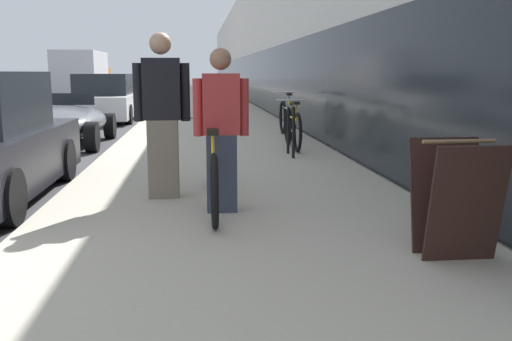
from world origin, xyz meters
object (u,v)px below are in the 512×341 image
(person_bystander, at_px, (162,116))
(sandwich_board_sign, at_px, (456,198))
(bike_rack_hoop, at_px, (291,125))
(cruiser_bike_nearest, at_px, (293,128))
(moving_truck, at_px, (83,75))
(tandem_bicycle, at_px, (211,169))
(cruiser_bike_middle, at_px, (286,118))
(person_rider, at_px, (221,131))
(vintage_roadster_curbside, at_px, (61,123))
(parked_sedan_far, at_px, (105,100))

(person_bystander, distance_m, sandwich_board_sign, 3.32)
(bike_rack_hoop, height_order, sandwich_board_sign, sandwich_board_sign)
(cruiser_bike_nearest, distance_m, sandwich_board_sign, 6.27)
(bike_rack_hoop, distance_m, moving_truck, 25.89)
(cruiser_bike_nearest, bearing_deg, bike_rack_hoop, -101.52)
(tandem_bicycle, height_order, cruiser_bike_middle, cruiser_bike_middle)
(cruiser_bike_middle, height_order, moving_truck, moving_truck)
(tandem_bicycle, relative_size, cruiser_bike_middle, 1.52)
(cruiser_bike_middle, bearing_deg, moving_truck, 111.28)
(person_rider, xyz_separation_m, cruiser_bike_nearest, (1.50, 4.64, -0.44))
(bike_rack_hoop, bearing_deg, tandem_bicycle, -112.66)
(cruiser_bike_middle, xyz_separation_m, vintage_roadster_curbside, (-4.83, 0.12, -0.08))
(cruiser_bike_nearest, bearing_deg, person_bystander, -118.37)
(cruiser_bike_middle, height_order, vintage_roadster_curbside, cruiser_bike_middle)
(tandem_bicycle, bearing_deg, bike_rack_hoop, 67.34)
(parked_sedan_far, xyz_separation_m, moving_truck, (-3.56, 15.30, 0.70))
(person_rider, xyz_separation_m, moving_truck, (-6.72, 28.33, 0.40))
(person_bystander, xyz_separation_m, bike_rack_hoop, (1.93, 3.02, -0.40))
(tandem_bicycle, height_order, sandwich_board_sign, sandwich_board_sign)
(bike_rack_hoop, height_order, vintage_roadster_curbside, vintage_roadster_curbside)
(bike_rack_hoop, bearing_deg, person_rider, -109.44)
(tandem_bicycle, bearing_deg, person_bystander, 145.36)
(cruiser_bike_middle, bearing_deg, bike_rack_hoop, -97.51)
(tandem_bicycle, distance_m, parked_sedan_far, 13.05)
(bike_rack_hoop, height_order, moving_truck, moving_truck)
(sandwich_board_sign, height_order, parked_sedan_far, parked_sedan_far)
(bike_rack_hoop, bearing_deg, moving_truck, 108.09)
(bike_rack_hoop, xyz_separation_m, cruiser_bike_nearest, (0.19, 0.91, -0.14))
(tandem_bicycle, height_order, bike_rack_hoop, tandem_bicycle)
(tandem_bicycle, xyz_separation_m, person_rider, (0.09, -0.36, 0.44))
(cruiser_bike_middle, bearing_deg, cruiser_bike_nearest, -95.71)
(tandem_bicycle, xyz_separation_m, parked_sedan_far, (-3.06, 12.68, 0.15))
(bike_rack_hoop, bearing_deg, cruiser_bike_nearest, 78.48)
(person_rider, distance_m, cruiser_bike_middle, 6.92)
(bike_rack_hoop, height_order, cruiser_bike_nearest, cruiser_bike_nearest)
(person_bystander, relative_size, cruiser_bike_middle, 1.01)
(vintage_roadster_curbside, bearing_deg, sandwich_board_sign, -60.30)
(person_rider, distance_m, bike_rack_hoop, 3.97)
(person_rider, relative_size, bike_rack_hoop, 1.92)
(person_bystander, height_order, cruiser_bike_nearest, person_bystander)
(cruiser_bike_middle, relative_size, parked_sedan_far, 0.41)
(bike_rack_hoop, relative_size, parked_sedan_far, 0.19)
(person_bystander, xyz_separation_m, sandwich_board_sign, (2.31, -2.34, -0.46))
(cruiser_bike_nearest, distance_m, cruiser_bike_middle, 2.06)
(person_rider, bearing_deg, sandwich_board_sign, -43.76)
(person_bystander, bearing_deg, person_rider, -49.33)
(cruiser_bike_nearest, relative_size, moving_truck, 0.26)
(tandem_bicycle, distance_m, person_bystander, 0.83)
(person_rider, xyz_separation_m, bike_rack_hoop, (1.32, 3.73, -0.30))
(person_rider, height_order, vintage_roadster_curbside, person_rider)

